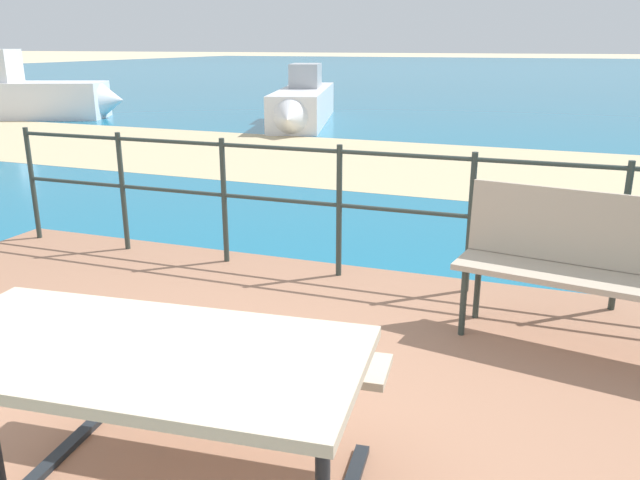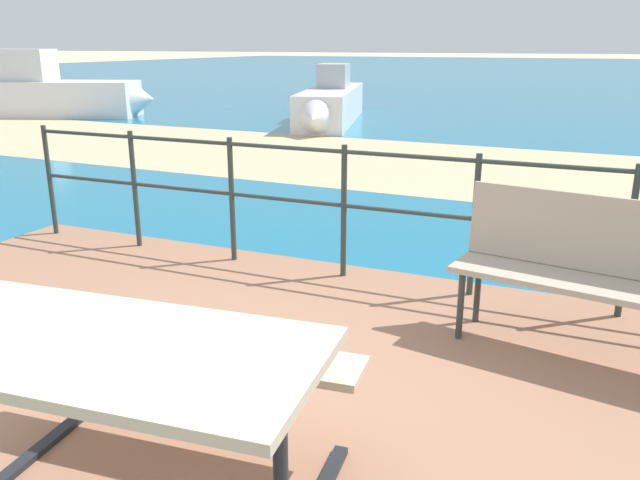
# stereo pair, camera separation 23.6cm
# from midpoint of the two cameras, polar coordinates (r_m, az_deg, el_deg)

# --- Properties ---
(ground_plane) EXTENTS (240.00, 240.00, 0.00)m
(ground_plane) POSITION_cam_midpoint_polar(r_m,az_deg,el_deg) (3.18, -14.92, -18.00)
(ground_plane) COLOR beige
(patio_paving) EXTENTS (6.40, 5.20, 0.06)m
(patio_paving) POSITION_cam_midpoint_polar(r_m,az_deg,el_deg) (3.17, -14.96, -17.56)
(patio_paving) COLOR #996B51
(patio_paving) RESTS_ON ground
(sea_water) EXTENTS (90.00, 90.00, 0.01)m
(sea_water) POSITION_cam_midpoint_polar(r_m,az_deg,el_deg) (42.16, 18.42, 13.85)
(sea_water) COLOR #196B8E
(sea_water) RESTS_ON ground
(beach_strip) EXTENTS (54.09, 5.66, 0.01)m
(beach_strip) POSITION_cam_midpoint_polar(r_m,az_deg,el_deg) (9.95, 10.57, 6.44)
(beach_strip) COLOR tan
(beach_strip) RESTS_ON ground
(picnic_table) EXTENTS (1.65, 1.59, 0.78)m
(picnic_table) POSITION_cam_midpoint_polar(r_m,az_deg,el_deg) (2.34, -18.64, -13.12)
(picnic_table) COLOR #BCAD93
(picnic_table) RESTS_ON patio_paving
(park_bench) EXTENTS (1.46, 0.64, 0.92)m
(park_bench) POSITION_cam_midpoint_polar(r_m,az_deg,el_deg) (4.00, 20.84, -1.42)
(park_bench) COLOR tan
(park_bench) RESTS_ON patio_paving
(railing_fence) EXTENTS (5.94, 0.04, 1.03)m
(railing_fence) POSITION_cam_midpoint_polar(r_m,az_deg,el_deg) (4.85, 0.33, 3.88)
(railing_fence) COLOR #2D3833
(railing_fence) RESTS_ON patio_paving
(boat_near) EXTENTS (2.29, 5.43, 1.33)m
(boat_near) POSITION_cam_midpoint_polar(r_m,az_deg,el_deg) (15.29, -1.92, 12.08)
(boat_near) COLOR silver
(boat_near) RESTS_ON sea_water
(boat_far) EXTENTS (5.49, 2.97, 1.65)m
(boat_far) POSITION_cam_midpoint_polar(r_m,az_deg,el_deg) (18.02, -26.69, 11.50)
(boat_far) COLOR silver
(boat_far) RESTS_ON sea_water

